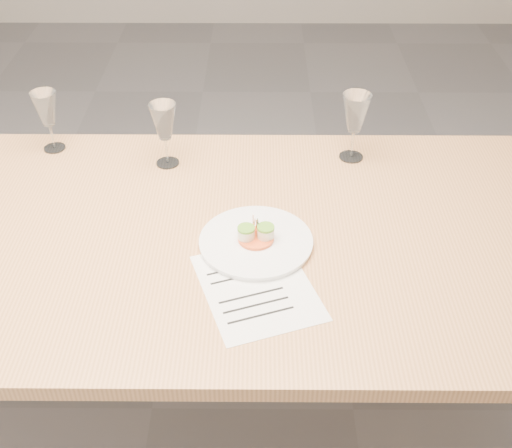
{
  "coord_description": "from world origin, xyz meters",
  "views": [
    {
      "loc": [
        0.35,
        -1.3,
        1.78
      ],
      "look_at": [
        0.35,
        -0.03,
        0.8
      ],
      "focal_mm": 45.0,
      "sensor_mm": 36.0,
      "label": 1
    }
  ],
  "objects_px": {
    "wine_glass_2": "(355,114)",
    "dinner_plate": "(256,241)",
    "wine_glass_0": "(46,110)",
    "wine_glass_1": "(164,123)",
    "dining_table": "(126,251)",
    "recipe_sheet": "(257,287)"
  },
  "relations": [
    {
      "from": "wine_glass_1",
      "to": "wine_glass_2",
      "type": "bearing_deg",
      "value": 3.97
    },
    {
      "from": "dinner_plate",
      "to": "wine_glass_0",
      "type": "height_order",
      "value": "wine_glass_0"
    },
    {
      "from": "dining_table",
      "to": "recipe_sheet",
      "type": "relative_size",
      "value": 6.38
    },
    {
      "from": "wine_glass_0",
      "to": "dinner_plate",
      "type": "bearing_deg",
      "value": -36.37
    },
    {
      "from": "wine_glass_0",
      "to": "wine_glass_1",
      "type": "height_order",
      "value": "wine_glass_1"
    },
    {
      "from": "dining_table",
      "to": "wine_glass_1",
      "type": "relative_size",
      "value": 12.24
    },
    {
      "from": "recipe_sheet",
      "to": "dinner_plate",
      "type": "bearing_deg",
      "value": 71.67
    },
    {
      "from": "wine_glass_1",
      "to": "dining_table",
      "type": "bearing_deg",
      "value": -103.36
    },
    {
      "from": "recipe_sheet",
      "to": "wine_glass_0",
      "type": "relative_size",
      "value": 1.98
    },
    {
      "from": "recipe_sheet",
      "to": "wine_glass_0",
      "type": "xyz_separation_m",
      "value": [
        -0.63,
        0.62,
        0.13
      ]
    },
    {
      "from": "wine_glass_0",
      "to": "recipe_sheet",
      "type": "bearing_deg",
      "value": -44.47
    },
    {
      "from": "wine_glass_2",
      "to": "recipe_sheet",
      "type": "bearing_deg",
      "value": -116.21
    },
    {
      "from": "recipe_sheet",
      "to": "wine_glass_1",
      "type": "height_order",
      "value": "wine_glass_1"
    },
    {
      "from": "wine_glass_1",
      "to": "wine_glass_2",
      "type": "height_order",
      "value": "wine_glass_2"
    },
    {
      "from": "wine_glass_2",
      "to": "dinner_plate",
      "type": "bearing_deg",
      "value": -124.4
    },
    {
      "from": "dinner_plate",
      "to": "wine_glass_1",
      "type": "relative_size",
      "value": 1.47
    },
    {
      "from": "recipe_sheet",
      "to": "wine_glass_1",
      "type": "distance_m",
      "value": 0.62
    },
    {
      "from": "dinner_plate",
      "to": "wine_glass_0",
      "type": "distance_m",
      "value": 0.79
    },
    {
      "from": "dinner_plate",
      "to": "wine_glass_0",
      "type": "relative_size",
      "value": 1.51
    },
    {
      "from": "dining_table",
      "to": "wine_glass_0",
      "type": "bearing_deg",
      "value": 124.51
    },
    {
      "from": "dinner_plate",
      "to": "wine_glass_2",
      "type": "relative_size",
      "value": 1.38
    },
    {
      "from": "dining_table",
      "to": "wine_glass_0",
      "type": "xyz_separation_m",
      "value": [
        -0.28,
        0.41,
        0.2
      ]
    }
  ]
}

